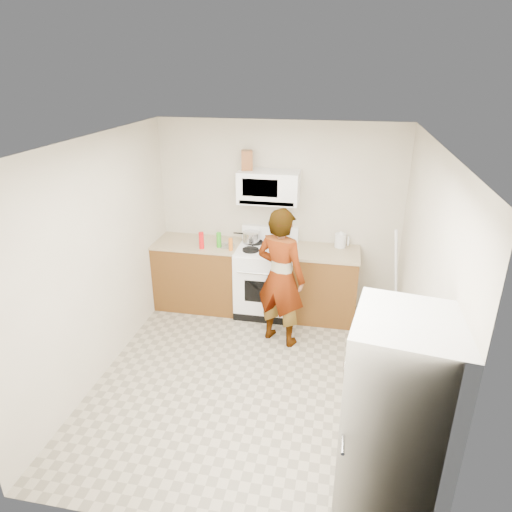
% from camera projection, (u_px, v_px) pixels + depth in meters
% --- Properties ---
extents(floor, '(3.60, 3.60, 0.00)m').
position_uv_depth(floor, '(251.00, 378.00, 4.90)').
color(floor, gray).
rests_on(floor, ground).
extents(back_wall, '(3.20, 0.02, 2.50)m').
position_uv_depth(back_wall, '(278.00, 217.00, 6.04)').
color(back_wall, beige).
rests_on(back_wall, floor).
extents(right_wall, '(0.02, 3.60, 2.50)m').
position_uv_depth(right_wall, '(422.00, 287.00, 4.14)').
color(right_wall, beige).
rests_on(right_wall, floor).
extents(cabinet_left, '(1.12, 0.62, 0.90)m').
position_uv_depth(cabinet_left, '(199.00, 275.00, 6.26)').
color(cabinet_left, brown).
rests_on(cabinet_left, floor).
extents(counter_left, '(1.14, 0.64, 0.03)m').
position_uv_depth(counter_left, '(197.00, 243.00, 6.08)').
color(counter_left, tan).
rests_on(counter_left, cabinet_left).
extents(cabinet_right, '(0.80, 0.62, 0.90)m').
position_uv_depth(cabinet_right, '(325.00, 286.00, 5.96)').
color(cabinet_right, brown).
rests_on(cabinet_right, floor).
extents(counter_right, '(0.82, 0.64, 0.03)m').
position_uv_depth(counter_right, '(327.00, 253.00, 5.77)').
color(counter_right, tan).
rests_on(counter_right, cabinet_right).
extents(gas_range, '(0.76, 0.65, 1.13)m').
position_uv_depth(gas_range, '(266.00, 279.00, 6.07)').
color(gas_range, white).
rests_on(gas_range, floor).
extents(microwave, '(0.76, 0.38, 0.40)m').
position_uv_depth(microwave, '(269.00, 187.00, 5.72)').
color(microwave, white).
rests_on(microwave, back_wall).
extents(person, '(0.72, 0.60, 1.68)m').
position_uv_depth(person, '(281.00, 278.00, 5.27)').
color(person, tan).
rests_on(person, floor).
extents(fridge, '(0.80, 0.80, 1.70)m').
position_uv_depth(fridge, '(398.00, 430.00, 3.06)').
color(fridge, silver).
rests_on(fridge, floor).
extents(kettle, '(0.18, 0.18, 0.18)m').
position_uv_depth(kettle, '(340.00, 240.00, 5.88)').
color(kettle, silver).
rests_on(kettle, counter_right).
extents(jug, '(0.17, 0.17, 0.24)m').
position_uv_depth(jug, '(247.00, 160.00, 5.67)').
color(jug, brown).
rests_on(jug, microwave).
extents(saucepan, '(0.28, 0.28, 0.12)m').
position_uv_depth(saucepan, '(251.00, 237.00, 6.03)').
color(saucepan, '#B9BABE').
rests_on(saucepan, gas_range).
extents(tray, '(0.28, 0.22, 0.05)m').
position_uv_depth(tray, '(277.00, 249.00, 5.78)').
color(tray, white).
rests_on(tray, gas_range).
extents(bottle_spray, '(0.07, 0.07, 0.22)m').
position_uv_depth(bottle_spray, '(201.00, 240.00, 5.82)').
color(bottle_spray, red).
rests_on(bottle_spray, counter_left).
extents(bottle_hot_sauce, '(0.07, 0.07, 0.16)m').
position_uv_depth(bottle_hot_sauce, '(231.00, 244.00, 5.77)').
color(bottle_hot_sauce, orange).
rests_on(bottle_hot_sauce, counter_left).
extents(bottle_green_cap, '(0.07, 0.07, 0.20)m').
position_uv_depth(bottle_green_cap, '(219.00, 240.00, 5.87)').
color(bottle_green_cap, '#2B9A1C').
rests_on(bottle_green_cap, counter_left).
extents(pot_lid, '(0.23, 0.23, 0.01)m').
position_uv_depth(pot_lid, '(227.00, 246.00, 5.93)').
color(pot_lid, silver).
rests_on(pot_lid, counter_left).
extents(broom, '(0.21, 0.25, 1.41)m').
position_uv_depth(broom, '(396.00, 283.00, 5.43)').
color(broom, white).
rests_on(broom, floor).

